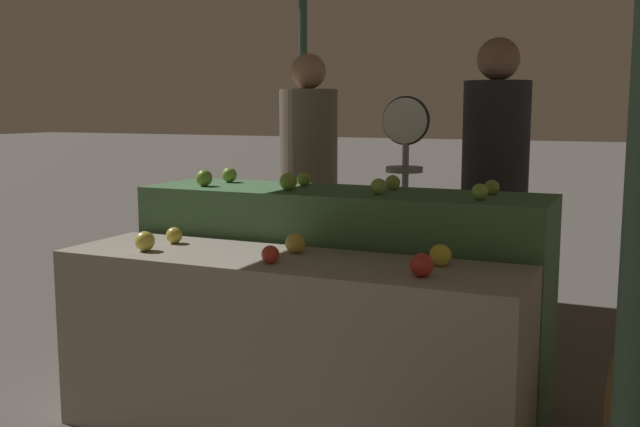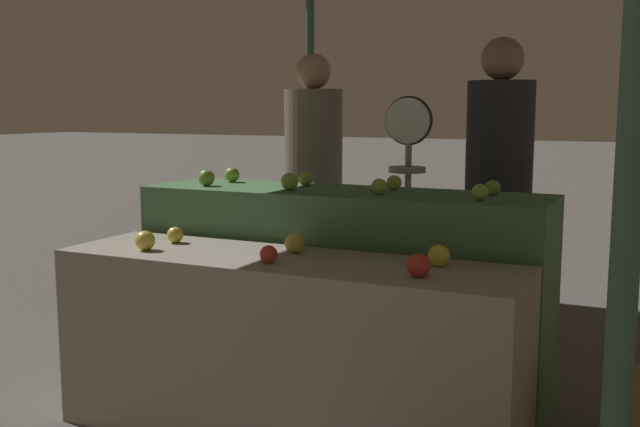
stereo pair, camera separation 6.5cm
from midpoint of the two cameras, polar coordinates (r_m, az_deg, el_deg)
display_counter_front at (r=3.22m, az=-2.09°, el=-10.34°), size 2.00×0.55×0.79m
display_counter_back at (r=3.71m, az=2.17°, el=-6.05°), size 2.00×0.55×1.02m
apple_front_0 at (r=3.35m, az=-12.64°, el=-2.02°), size 0.09×0.09×0.09m
apple_front_1 at (r=3.01m, az=-3.31°, el=-3.12°), size 0.07×0.07×0.07m
apple_front_2 at (r=2.79m, az=8.19°, el=-3.95°), size 0.09×0.09×0.09m
apple_front_3 at (r=3.51m, az=-10.46°, el=-1.61°), size 0.08×0.08×0.08m
apple_front_4 at (r=3.21m, az=-1.37°, el=-2.26°), size 0.09×0.09×0.09m
apple_front_5 at (r=2.99m, az=9.66°, el=-3.18°), size 0.09×0.09×0.09m
apple_back_0 at (r=3.85m, az=-8.17°, el=2.71°), size 0.08×0.08×0.08m
apple_back_1 at (r=3.62m, az=-1.82°, el=2.45°), size 0.09×0.09×0.09m
apple_back_2 at (r=3.44m, az=5.08°, el=2.05°), size 0.08×0.08×0.08m
apple_back_3 at (r=3.30m, az=12.65°, el=1.59°), size 0.07×0.07×0.07m
apple_back_4 at (r=4.04m, az=-6.26°, el=2.96°), size 0.08×0.08×0.08m
apple_back_5 at (r=3.81m, az=-0.61°, el=2.64°), size 0.07×0.07×0.07m
apple_back_6 at (r=3.64m, az=6.18°, el=2.35°), size 0.07×0.07×0.07m
apple_back_7 at (r=3.50m, az=13.55°, el=1.91°), size 0.07×0.07×0.07m
produce_scale at (r=4.08m, az=7.14°, el=3.10°), size 0.26×0.20×1.48m
person_vendor_at_scale at (r=4.32m, az=13.88°, el=2.88°), size 0.46×0.46×1.80m
person_customer_left at (r=4.97m, az=-0.12°, el=3.49°), size 0.47×0.47×1.76m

